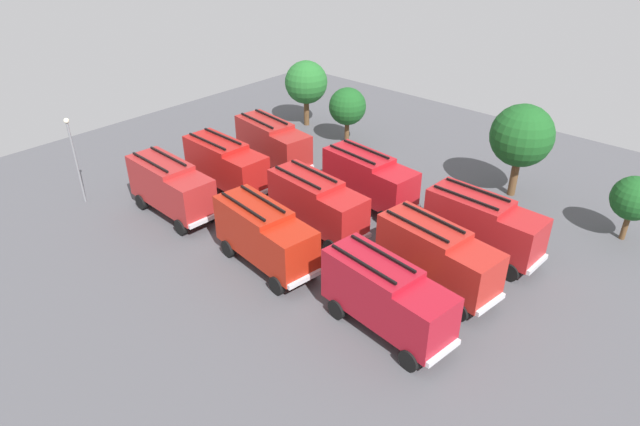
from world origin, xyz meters
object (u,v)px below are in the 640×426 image
fire_truck_0 (171,186)px  firefighter_0 (393,280)px  traffic_cone_1 (222,215)px  fire_truck_5 (437,255)px  tree_3 (634,199)px  tree_0 (306,83)px  fire_truck_2 (387,295)px  fire_truck_1 (265,234)px  fire_truck_8 (483,224)px  tree_2 (522,136)px  traffic_cone_2 (463,215)px  firefighter_1 (405,289)px  fire_truck_3 (226,164)px  traffic_cone_0 (453,261)px  fire_truck_6 (273,142)px  lamppost (74,154)px  fire_truck_4 (317,203)px  tree_1 (347,107)px  fire_truck_7 (369,178)px

fire_truck_0 → firefighter_0: bearing=12.1°
firefighter_0 → traffic_cone_1: 13.55m
fire_truck_5 → tree_3: 14.05m
tree_0 → fire_truck_2: bearing=-39.1°
tree_3 → fire_truck_5: bearing=-116.8°
fire_truck_1 → fire_truck_8: bearing=54.0°
tree_2 → traffic_cone_2: 7.11m
firefighter_1 → fire_truck_3: bearing=142.1°
fire_truck_1 → tree_0: 23.54m
traffic_cone_0 → traffic_cone_1: traffic_cone_0 is taller
fire_truck_6 → lamppost: 14.58m
fire_truck_6 → tree_3: size_ratio=1.71×
fire_truck_6 → firefighter_1: 19.48m
fire_truck_5 → fire_truck_2: bearing=-82.6°
fire_truck_1 → fire_truck_4: same height
fire_truck_0 → tree_3: 29.78m
lamppost → tree_1: bearing=71.3°
traffic_cone_0 → traffic_cone_2: (-2.30, 5.29, 0.04)m
fire_truck_0 → fire_truck_6: size_ratio=0.98×
fire_truck_4 → tree_2: (7.17, 13.50, 2.46)m
fire_truck_5 → tree_3: tree_3 is taller
fire_truck_4 → tree_0: 19.74m
firefighter_0 → tree_2: 15.98m
tree_2 → firefighter_1: bearing=-85.1°
tree_1 → tree_3: tree_1 is taller
fire_truck_1 → fire_truck_8: same height
fire_truck_4 → fire_truck_6: 10.71m
traffic_cone_0 → lamppost: bearing=-155.8°
traffic_cone_1 → lamppost: bearing=-151.4°
tree_2 → traffic_cone_2: tree_2 is taller
fire_truck_7 → fire_truck_1: bearing=-84.3°
firefighter_0 → tree_1: tree_1 is taller
fire_truck_7 → firefighter_1: size_ratio=4.07×
firefighter_0 → tree_0: size_ratio=0.27×
fire_truck_2 → firefighter_0: bearing=124.1°
tree_3 → traffic_cone_2: bearing=-152.5°
tree_1 → tree_3: size_ratio=1.15×
fire_truck_5 → tree_0: tree_0 is taller
fire_truck_6 → firefighter_1: (17.93, -7.53, -1.12)m
firefighter_1 → lamppost: 24.63m
fire_truck_3 → fire_truck_7: bearing=31.1°
fire_truck_8 → traffic_cone_0: bearing=-102.4°
fire_truck_5 → tree_0: size_ratio=1.21×
fire_truck_0 → traffic_cone_0: (17.57, 7.46, -1.87)m
traffic_cone_2 → fire_truck_0: bearing=-140.1°
fire_truck_0 → firefighter_0: size_ratio=4.35×
fire_truck_0 → firefighter_1: size_ratio=4.00×
tree_3 → traffic_cone_1: bearing=-143.7°
tree_0 → traffic_cone_2: size_ratio=9.32×
fire_truck_7 → fire_truck_0: bearing=-127.1°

